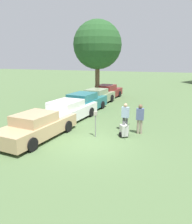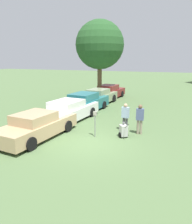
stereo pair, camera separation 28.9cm
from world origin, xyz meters
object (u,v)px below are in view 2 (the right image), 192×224
at_px(parked_car_maroon, 109,92).
at_px(parking_meter, 95,119).
at_px(parked_car_teal, 85,103).
at_px(equipment_cart, 123,130).
at_px(person_worker, 125,115).
at_px(person_supervisor, 140,118).
at_px(parked_car_white, 68,111).
at_px(parked_car_sage, 99,97).
at_px(parked_car_tan, 37,126).

bearing_deg(parked_car_maroon, parking_meter, -69.94).
relative_size(parked_car_teal, equipment_cart, 5.34).
bearing_deg(person_worker, person_supervisor, 166.11).
bearing_deg(parked_car_teal, parking_meter, -54.60).
bearing_deg(parked_car_maroon, equipment_cart, -62.35).
bearing_deg(parked_car_maroon, person_worker, -61.04).
bearing_deg(parked_car_teal, person_worker, -33.86).
bearing_deg(parked_car_white, parking_meter, -33.04).
bearing_deg(parked_car_sage, equipment_cart, -55.07).
distance_m(parked_car_white, person_worker, 4.21).
height_order(parked_car_teal, parked_car_maroon, parked_car_teal).
bearing_deg(parked_car_teal, parked_car_white, -84.16).
xyz_separation_m(parked_car_maroon, person_worker, (4.14, -9.70, 0.26)).
relative_size(parked_car_teal, person_supervisor, 3.13).
distance_m(parking_meter, equipment_cart, 1.66).
bearing_deg(parked_car_teal, person_supervisor, -30.72).
bearing_deg(person_supervisor, parked_car_teal, -41.43).
bearing_deg(person_worker, parked_car_teal, -35.16).
relative_size(parked_car_sage, parking_meter, 3.40).
xyz_separation_m(parked_car_white, parked_car_maroon, (0.00, 9.01, 0.00)).
height_order(parked_car_sage, parked_car_maroon, parked_car_maroon).
bearing_deg(parked_car_white, parked_car_sage, 95.84).
bearing_deg(person_worker, parked_car_tan, 39.04).
xyz_separation_m(parked_car_tan, parked_car_maroon, (0.00, 12.55, 0.02)).
xyz_separation_m(parked_car_tan, parking_meter, (2.87, 1.23, 0.34)).
xyz_separation_m(parked_car_sage, parking_meter, (2.87, -8.28, 0.32)).
distance_m(parked_car_tan, equipment_cart, 4.67).
bearing_deg(parked_car_maroon, person_supervisor, -57.41).
height_order(parked_car_maroon, parking_meter, parked_car_maroon).
bearing_deg(parked_car_sage, parked_car_tan, -84.16).
xyz_separation_m(parked_car_teal, equipment_cart, (4.33, -4.56, -0.31)).
height_order(parked_car_tan, equipment_cart, parked_car_tan).
height_order(parked_car_maroon, person_worker, person_worker).
bearing_deg(parked_car_maroon, parked_car_sage, -84.15).
distance_m(parked_car_sage, person_worker, 7.85).
xyz_separation_m(parked_car_maroon, equipment_cart, (4.33, -10.82, -0.28)).
height_order(parked_car_tan, person_supervisor, person_supervisor).
bearing_deg(equipment_cart, parked_car_teal, 99.03).
bearing_deg(person_worker, parking_meter, 56.35).
distance_m(parked_car_white, parked_car_teal, 2.74).
height_order(parked_car_white, parked_car_sage, parked_car_white).
distance_m(parked_car_teal, parking_meter, 5.82).
distance_m(parked_car_sage, parked_car_maroon, 3.04).
height_order(parked_car_sage, person_worker, person_worker).
height_order(person_worker, equipment_cart, person_worker).
distance_m(parked_car_tan, person_supervisor, 5.66).
height_order(person_worker, person_supervisor, person_supervisor).
xyz_separation_m(parked_car_tan, parked_car_white, (-0.00, 3.54, 0.02)).
xyz_separation_m(parked_car_white, person_worker, (4.14, -0.69, 0.26)).
xyz_separation_m(parked_car_tan, person_supervisor, (5.04, 2.55, 0.32)).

